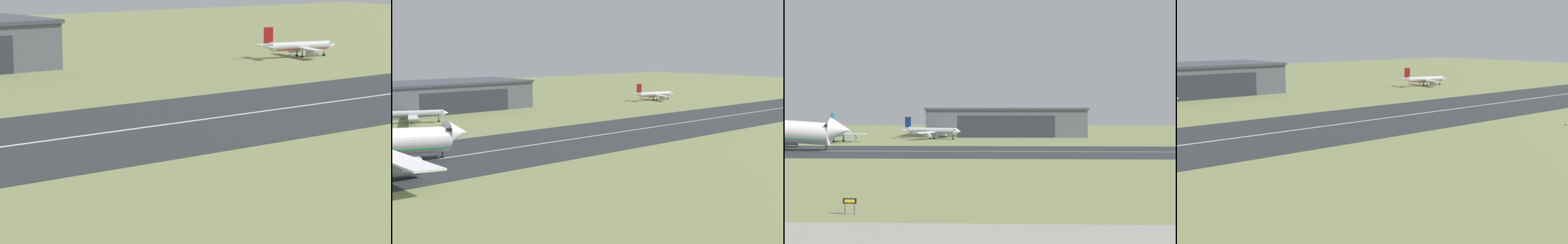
% 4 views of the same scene
% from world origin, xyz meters
% --- Properties ---
extents(ground_plane, '(636.80, 636.80, 0.00)m').
position_xyz_m(ground_plane, '(0.00, 59.58, 0.00)').
color(ground_plane, '#7A8451').
extents(runway_strip, '(396.80, 41.60, 0.06)m').
position_xyz_m(runway_strip, '(0.00, 119.16, 0.03)').
color(runway_strip, '#2B2D30').
rests_on(runway_strip, ground_plane).
extents(runway_centreline, '(357.12, 0.70, 0.01)m').
position_xyz_m(runway_centreline, '(0.00, 119.16, 0.07)').
color(runway_centreline, silver).
rests_on(runway_centreline, runway_strip).
extents(hangar_building, '(63.85, 33.37, 11.59)m').
position_xyz_m(hangar_building, '(-6.94, 207.82, 5.81)').
color(hangar_building, slate).
rests_on(hangar_building, ground_plane).
extents(airplane_parked_west, '(24.52, 23.05, 8.13)m').
position_xyz_m(airplane_parked_west, '(-34.45, 180.23, 2.92)').
color(airplane_parked_west, silver).
rests_on(airplane_parked_west, ground_plane).
extents(airplane_parked_centre, '(17.99, 18.40, 9.64)m').
position_xyz_m(airplane_parked_centre, '(-63.10, 160.05, 3.12)').
color(airplane_parked_centre, silver).
rests_on(airplane_parked_centre, ground_plane).
extents(runway_sign, '(1.36, 0.13, 1.66)m').
position_xyz_m(runway_sign, '(-24.30, 34.63, 1.23)').
color(runway_sign, '#4C4C51').
rests_on(runway_sign, ground_plane).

